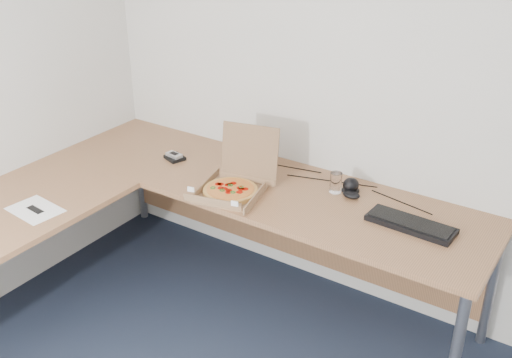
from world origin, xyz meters
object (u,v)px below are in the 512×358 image
Objects in this scene: pizza_box at (233,187)px; drinking_glass at (336,183)px; wallet at (175,158)px; desk at (163,204)px; keyboard at (411,224)px.

drinking_glass is (0.44, 0.31, 0.02)m from pizza_box.
drinking_glass is 0.98m from wallet.
pizza_box is 3.34× the size of wallet.
wallet reaches higher than desk.
desk is at bearing -37.17° from wallet.
keyboard is at bearing 21.10° from wallet.
desk is 22.86× the size of drinking_glass.
keyboard is at bearing -15.02° from drinking_glass.
drinking_glass is 0.99× the size of wallet.
drinking_glass is at bearing 167.77° from keyboard.
pizza_box is 0.88× the size of keyboard.
wallet is at bearing -171.31° from drinking_glass.
pizza_box is at bearing 43.72° from desk.
wallet is (-1.43, -0.03, -0.00)m from keyboard.
keyboard reaches higher than wallet.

